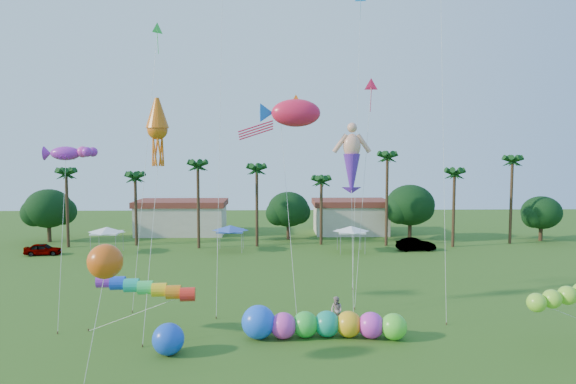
{
  "coord_description": "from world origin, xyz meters",
  "views": [
    {
      "loc": [
        -0.88,
        -22.53,
        11.49
      ],
      "look_at": [
        0.0,
        10.0,
        9.0
      ],
      "focal_mm": 32.0,
      "sensor_mm": 36.0,
      "label": 1
    }
  ],
  "objects_px": {
    "spectator_b": "(336,311)",
    "car_b": "(416,244)",
    "car_a": "(43,249)",
    "caterpillar_inflatable": "(318,324)",
    "blue_ball": "(168,339)"
  },
  "relations": [
    {
      "from": "spectator_b",
      "to": "car_b",
      "type": "bearing_deg",
      "value": 117.2
    },
    {
      "from": "car_a",
      "to": "car_b",
      "type": "xyz_separation_m",
      "value": [
        42.69,
        1.48,
        0.07
      ]
    },
    {
      "from": "car_a",
      "to": "spectator_b",
      "type": "distance_m",
      "value": 38.69
    },
    {
      "from": "car_b",
      "to": "caterpillar_inflatable",
      "type": "height_order",
      "value": "caterpillar_inflatable"
    },
    {
      "from": "spectator_b",
      "to": "caterpillar_inflatable",
      "type": "relative_size",
      "value": 0.18
    },
    {
      "from": "car_a",
      "to": "blue_ball",
      "type": "bearing_deg",
      "value": -152.68
    },
    {
      "from": "car_a",
      "to": "blue_ball",
      "type": "height_order",
      "value": "blue_ball"
    },
    {
      "from": "car_b",
      "to": "blue_ball",
      "type": "relative_size",
      "value": 2.44
    },
    {
      "from": "car_a",
      "to": "caterpillar_inflatable",
      "type": "bearing_deg",
      "value": -140.08
    },
    {
      "from": "car_b",
      "to": "caterpillar_inflatable",
      "type": "relative_size",
      "value": 0.43
    },
    {
      "from": "spectator_b",
      "to": "caterpillar_inflatable",
      "type": "bearing_deg",
      "value": -67.33
    },
    {
      "from": "caterpillar_inflatable",
      "to": "blue_ball",
      "type": "bearing_deg",
      "value": -162.63
    },
    {
      "from": "car_b",
      "to": "caterpillar_inflatable",
      "type": "xyz_separation_m",
      "value": [
        -13.98,
        -28.19,
        0.14
      ]
    },
    {
      "from": "car_a",
      "to": "spectator_b",
      "type": "xyz_separation_m",
      "value": [
        30.2,
        -24.19,
        0.27
      ]
    },
    {
      "from": "blue_ball",
      "to": "car_a",
      "type": "bearing_deg",
      "value": 124.49
    }
  ]
}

